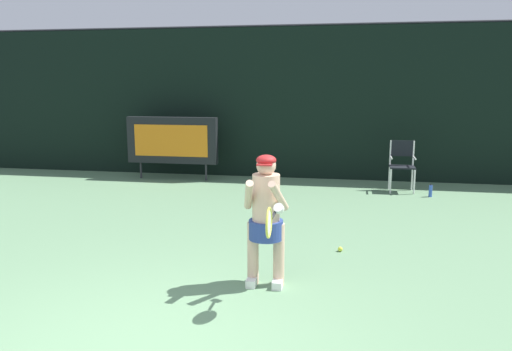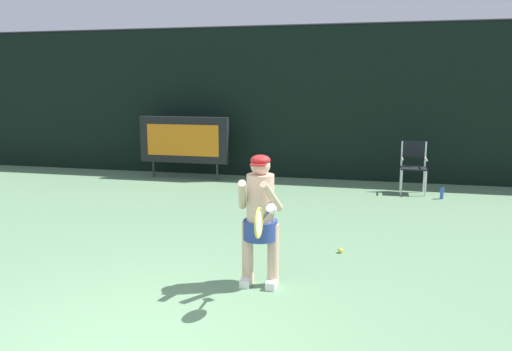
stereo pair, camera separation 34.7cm
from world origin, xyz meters
TOP-DOWN VIEW (x-y plane):
  - backdrop_screen at (0.00, 8.50)m, footprint 18.00×0.12m
  - scoreboard at (-2.41, 7.72)m, footprint 2.20×0.21m
  - umpire_chair at (2.87, 7.32)m, footprint 0.52×0.44m
  - water_bottle at (3.42, 6.85)m, footprint 0.07×0.07m
  - tennis_player at (0.84, 1.75)m, footprint 0.52×0.59m
  - tennis_racket at (0.98, 1.09)m, footprint 0.03×0.60m
  - tennis_ball_loose at (1.67, 3.07)m, footprint 0.07×0.07m

SIDE VIEW (x-z plane):
  - tennis_ball_loose at x=1.67m, z-range 0.00..0.07m
  - water_bottle at x=3.42m, z-range -0.01..0.26m
  - umpire_chair at x=2.87m, z-range 0.08..1.16m
  - tennis_player at x=0.84m, z-range 0.08..1.59m
  - tennis_racket at x=0.98m, z-range 0.78..1.09m
  - scoreboard at x=-2.41m, z-range 0.20..1.70m
  - backdrop_screen at x=0.00m, z-range -0.02..3.64m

